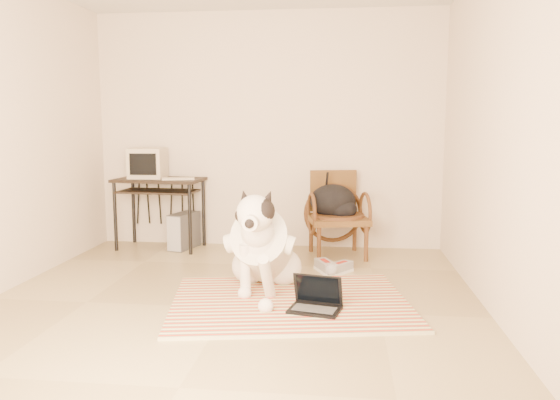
% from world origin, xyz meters
% --- Properties ---
extents(floor, '(4.50, 4.50, 0.00)m').
position_xyz_m(floor, '(0.00, 0.00, 0.00)').
color(floor, tan).
rests_on(floor, ground).
extents(wall_back, '(4.50, 0.00, 4.50)m').
position_xyz_m(wall_back, '(0.00, 2.25, 1.35)').
color(wall_back, beige).
rests_on(wall_back, floor).
extents(wall_front, '(4.50, 0.00, 4.50)m').
position_xyz_m(wall_front, '(0.00, -2.25, 1.35)').
color(wall_front, beige).
rests_on(wall_front, floor).
extents(wall_right, '(0.00, 4.50, 4.50)m').
position_xyz_m(wall_right, '(2.00, 0.00, 1.35)').
color(wall_right, beige).
rests_on(wall_right, floor).
extents(rug, '(2.09, 1.74, 0.02)m').
position_xyz_m(rug, '(0.47, 0.16, 0.01)').
color(rug, red).
rests_on(rug, floor).
extents(dog, '(0.63, 1.32, 0.95)m').
position_xyz_m(dog, '(0.20, 0.47, 0.38)').
color(dog, white).
rests_on(dog, rug).
extents(laptop, '(0.43, 0.35, 0.27)m').
position_xyz_m(laptop, '(0.68, -0.02, 0.09)').
color(laptop, black).
rests_on(laptop, rug).
extents(computer_desk, '(1.01, 0.62, 0.81)m').
position_xyz_m(computer_desk, '(-1.21, 1.93, 0.70)').
color(computer_desk, black).
rests_on(computer_desk, floor).
extents(crt_monitor, '(0.40, 0.39, 0.34)m').
position_xyz_m(crt_monitor, '(-1.35, 1.99, 0.98)').
color(crt_monitor, '#C4B59A').
rests_on(crt_monitor, computer_desk).
extents(desk_keyboard, '(0.37, 0.21, 0.02)m').
position_xyz_m(desk_keyboard, '(-0.95, 1.84, 0.82)').
color(desk_keyboard, '#C4B59A').
rests_on(desk_keyboard, computer_desk).
extents(pc_tower, '(0.30, 0.47, 0.41)m').
position_xyz_m(pc_tower, '(-0.94, 1.97, 0.21)').
color(pc_tower, '#454547').
rests_on(pc_tower, floor).
extents(rattan_chair, '(0.72, 0.70, 0.92)m').
position_xyz_m(rattan_chair, '(0.82, 1.84, 0.46)').
color(rattan_chair, brown).
rests_on(rattan_chair, floor).
extents(backpack, '(0.51, 0.41, 0.36)m').
position_xyz_m(backpack, '(0.79, 1.80, 0.59)').
color(backpack, black).
rests_on(backpack, rattan_chair).
extents(sneaker_left, '(0.25, 0.34, 0.11)m').
position_xyz_m(sneaker_left, '(0.72, 1.12, 0.05)').
color(sneaker_left, white).
rests_on(sneaker_left, floor).
extents(sneaker_right, '(0.27, 0.31, 0.10)m').
position_xyz_m(sneaker_right, '(0.86, 1.11, 0.05)').
color(sneaker_right, white).
rests_on(sneaker_right, floor).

